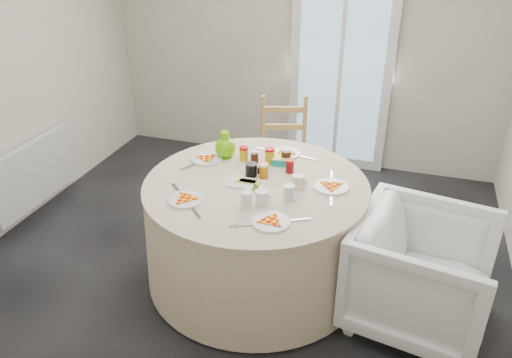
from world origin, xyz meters
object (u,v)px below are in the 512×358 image
(table, at_px, (256,232))
(armchair, at_px, (422,272))
(radiator, at_px, (34,173))
(wooden_chair, at_px, (284,156))
(green_pitcher, at_px, (225,145))

(table, distance_m, armchair, 1.14)
(table, bearing_deg, radiator, 172.81)
(table, bearing_deg, armchair, -6.75)
(wooden_chair, height_order, green_pitcher, green_pitcher)
(wooden_chair, bearing_deg, radiator, -174.78)
(armchair, relative_size, green_pitcher, 4.23)
(armchair, xyz_separation_m, green_pitcher, (-1.47, 0.45, 0.48))
(radiator, relative_size, table, 0.64)
(radiator, bearing_deg, armchair, -7.04)
(table, height_order, armchair, armchair)
(radiator, bearing_deg, wooden_chair, 21.87)
(radiator, distance_m, table, 2.13)
(radiator, xyz_separation_m, green_pitcher, (1.77, 0.05, 0.49))
(table, height_order, green_pitcher, green_pitcher)
(radiator, relative_size, armchair, 1.19)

